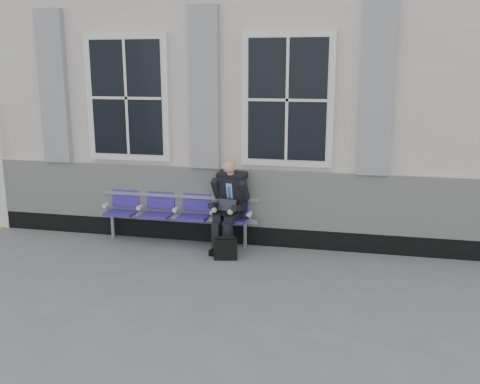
# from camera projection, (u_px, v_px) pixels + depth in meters

# --- Properties ---
(ground) EXTENTS (70.00, 70.00, 0.00)m
(ground) POSITION_uv_depth(u_px,v_px,m) (243.00, 280.00, 6.98)
(ground) COLOR slate
(ground) RESTS_ON ground
(station_building) EXTENTS (14.40, 4.40, 4.49)m
(station_building) POSITION_uv_depth(u_px,v_px,m) (282.00, 95.00, 9.78)
(station_building) COLOR silver
(station_building) RESTS_ON ground
(bench) EXTENTS (2.60, 0.47, 0.91)m
(bench) POSITION_uv_depth(u_px,v_px,m) (177.00, 208.00, 8.39)
(bench) COLOR #9EA0A3
(bench) RESTS_ON ground
(businessman) EXTENTS (0.58, 0.77, 1.37)m
(businessman) POSITION_uv_depth(u_px,v_px,m) (229.00, 201.00, 8.04)
(businessman) COLOR black
(businessman) RESTS_ON ground
(briefcase) EXTENTS (0.36, 0.21, 0.34)m
(briefcase) POSITION_uv_depth(u_px,v_px,m) (226.00, 249.00, 7.71)
(briefcase) COLOR black
(briefcase) RESTS_ON ground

